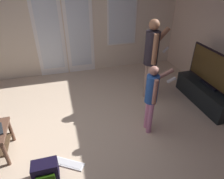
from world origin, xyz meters
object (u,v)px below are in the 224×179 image
backpack (46,171)px  loose_keyboard (69,164)px  flat_screen_tv (213,70)px  person_adult (152,55)px  person_child (152,94)px  tv_stand (206,94)px

backpack → loose_keyboard: bearing=25.3°
flat_screen_tv → person_adult: size_ratio=0.77×
person_child → loose_keyboard: person_child is taller
tv_stand → loose_keyboard: (-2.80, -0.79, -0.18)m
flat_screen_tv → backpack: bearing=-163.1°
backpack → loose_keyboard: (0.29, 0.14, -0.12)m
tv_stand → backpack: size_ratio=4.22×
flat_screen_tv → loose_keyboard: 2.99m
person_adult → flat_screen_tv: bearing=-22.1°
tv_stand → person_child: 1.59m
loose_keyboard → flat_screen_tv: bearing=15.9°
backpack → loose_keyboard: size_ratio=0.73×
person_adult → person_child: (-0.37, -0.87, -0.26)m
tv_stand → person_child: size_ratio=1.16×
tv_stand → loose_keyboard: bearing=-164.2°
flat_screen_tv → loose_keyboard: flat_screen_tv is taller
loose_keyboard → person_child: bearing=14.9°
person_child → loose_keyboard: bearing=-165.1°
flat_screen_tv → backpack: flat_screen_tv is taller
flat_screen_tv → backpack: size_ratio=3.85×
flat_screen_tv → loose_keyboard: (-2.79, -0.80, -0.72)m
flat_screen_tv → person_adult: 1.18m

